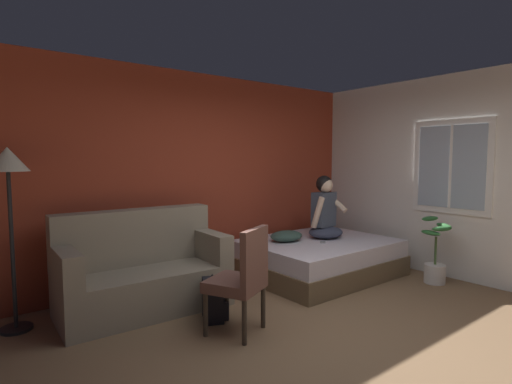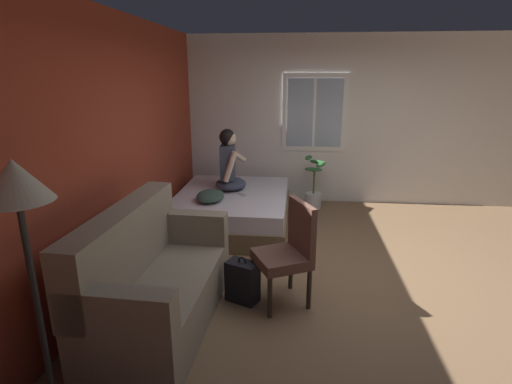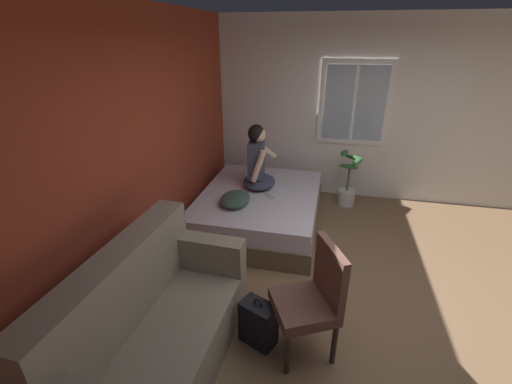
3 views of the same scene
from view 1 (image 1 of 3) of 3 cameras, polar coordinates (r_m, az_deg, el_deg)
name	(u,v)px [view 1 (image 1 of 3)]	position (r m, az deg, el deg)	size (l,w,h in m)	color
ground_plane	(344,343)	(3.77, 12.51, -20.37)	(40.00, 40.00, 0.00)	brown
wall_back_accent	(196,177)	(5.39, -8.59, 2.17)	(10.24, 0.16, 2.70)	#993823
wall_side_with_window	(486,178)	(5.77, 29.98, 1.77)	(0.19, 6.32, 2.70)	silver
bed	(318,258)	(5.61, 8.90, -9.24)	(1.98, 1.57, 0.48)	brown
couch	(143,272)	(4.48, -15.91, -10.95)	(1.73, 0.89, 1.04)	gray
side_chair	(242,276)	(3.69, -2.05, -11.95)	(0.62, 0.62, 0.98)	#382D23
person_seated	(325,213)	(5.68, 9.80, -2.91)	(0.56, 0.49, 0.88)	#383D51
backpack	(214,300)	(4.11, -6.05, -15.15)	(0.32, 0.35, 0.46)	black
throw_pillow	(286,236)	(5.43, 4.36, -6.28)	(0.48, 0.36, 0.14)	#385147
cell_phone	(323,242)	(5.39, 9.53, -7.12)	(0.07, 0.14, 0.01)	#B7B7BC
floor_lamp	(8,177)	(4.23, -31.87, 1.83)	(0.36, 0.36, 1.70)	black
potted_plant	(435,260)	(5.66, 24.23, -8.82)	(0.39, 0.37, 0.85)	silver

